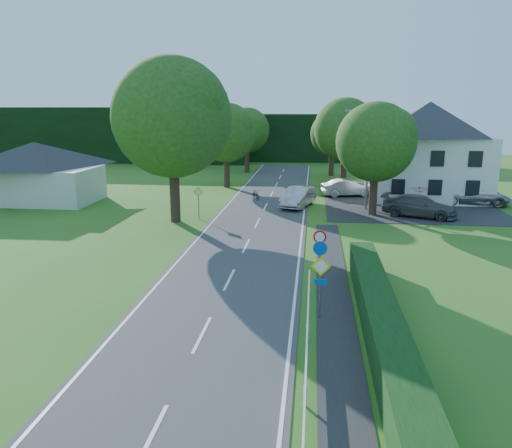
# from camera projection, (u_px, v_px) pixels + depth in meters

# --- Properties ---
(ground) EXTENTS (160.00, 160.00, 0.00)m
(ground) POSITION_uv_depth(u_px,v_px,m) (150.00, 442.00, 12.56)
(ground) COLOR #235919
(ground) RESTS_ON ground
(road) EXTENTS (7.00, 80.00, 0.04)m
(road) POSITION_uv_depth(u_px,v_px,m) (250.00, 238.00, 31.88)
(road) COLOR #3E3E41
(road) RESTS_ON ground
(footpath) EXTENTS (1.50, 44.00, 0.04)m
(footpath) POSITION_uv_depth(u_px,v_px,m) (344.00, 408.00, 13.93)
(footpath) COLOR #252527
(footpath) RESTS_ON ground
(parking_pad) EXTENTS (14.00, 16.00, 0.04)m
(parking_pad) POSITION_uv_depth(u_px,v_px,m) (407.00, 203.00, 43.09)
(parking_pad) COLOR #252527
(parking_pad) RESTS_ON ground
(line_edge_left) EXTENTS (0.12, 80.00, 0.01)m
(line_edge_left) POSITION_uv_depth(u_px,v_px,m) (200.00, 236.00, 32.24)
(line_edge_left) COLOR white
(line_edge_left) RESTS_ON road
(line_edge_right) EXTENTS (0.12, 80.00, 0.01)m
(line_edge_right) POSITION_uv_depth(u_px,v_px,m) (301.00, 239.00, 31.51)
(line_edge_right) COLOR white
(line_edge_right) RESTS_ON road
(line_centre) EXTENTS (0.12, 80.00, 0.01)m
(line_centre) POSITION_uv_depth(u_px,v_px,m) (250.00, 237.00, 31.87)
(line_centre) COLOR white
(line_centre) RESTS_ON road
(hedge_right) EXTENTS (1.20, 30.00, 1.30)m
(hedge_right) POSITION_uv_depth(u_px,v_px,m) (417.00, 438.00, 11.68)
(hedge_right) COLOR black
(hedge_right) RESTS_ON ground
(tree_main) EXTENTS (9.40, 9.40, 11.64)m
(tree_main) POSITION_uv_depth(u_px,v_px,m) (173.00, 141.00, 35.07)
(tree_main) COLOR #224514
(tree_main) RESTS_ON ground
(tree_left_far) EXTENTS (7.00, 7.00, 8.58)m
(tree_left_far) POSITION_uv_depth(u_px,v_px,m) (226.00, 145.00, 50.78)
(tree_left_far) COLOR #224514
(tree_left_far) RESTS_ON ground
(tree_right_far) EXTENTS (7.40, 7.40, 9.09)m
(tree_right_far) POSITION_uv_depth(u_px,v_px,m) (345.00, 142.00, 51.30)
(tree_right_far) COLOR #224514
(tree_right_far) RESTS_ON ground
(tree_left_back) EXTENTS (6.60, 6.60, 8.07)m
(tree_left_back) POSITION_uv_depth(u_px,v_px,m) (247.00, 140.00, 62.37)
(tree_left_back) COLOR #224514
(tree_left_back) RESTS_ON ground
(tree_right_back) EXTENTS (6.20, 6.20, 7.56)m
(tree_right_back) POSITION_uv_depth(u_px,v_px,m) (332.00, 144.00, 59.32)
(tree_right_back) COLOR #224514
(tree_right_back) RESTS_ON ground
(tree_right_mid) EXTENTS (7.00, 7.00, 8.58)m
(tree_right_mid) POSITION_uv_depth(u_px,v_px,m) (375.00, 159.00, 37.66)
(tree_right_mid) COLOR #224514
(tree_right_mid) RESTS_ON ground
(treeline_left) EXTENTS (44.00, 6.00, 8.00)m
(treeline_left) POSITION_uv_depth(u_px,v_px,m) (101.00, 135.00, 74.69)
(treeline_left) COLOR black
(treeline_left) RESTS_ON ground
(treeline_right) EXTENTS (30.00, 5.00, 7.00)m
(treeline_right) POSITION_uv_depth(u_px,v_px,m) (342.00, 138.00, 74.62)
(treeline_right) COLOR black
(treeline_right) RESTS_ON ground
(bungalow_left) EXTENTS (11.00, 6.50, 5.20)m
(bungalow_left) POSITION_uv_depth(u_px,v_px,m) (36.00, 171.00, 43.17)
(bungalow_left) COLOR beige
(bungalow_left) RESTS_ON ground
(house_white) EXTENTS (10.60, 8.40, 8.60)m
(house_white) POSITION_uv_depth(u_px,v_px,m) (427.00, 149.00, 44.75)
(house_white) COLOR white
(house_white) RESTS_ON ground
(streetlight) EXTENTS (2.03, 0.18, 8.00)m
(streetlight) POSITION_uv_depth(u_px,v_px,m) (367.00, 154.00, 39.60)
(streetlight) COLOR slate
(streetlight) RESTS_ON ground
(sign_priority_right) EXTENTS (0.78, 0.09, 2.59)m
(sign_priority_right) POSITION_uv_depth(u_px,v_px,m) (321.00, 276.00, 19.37)
(sign_priority_right) COLOR slate
(sign_priority_right) RESTS_ON ground
(sign_roundabout) EXTENTS (0.64, 0.08, 2.37)m
(sign_roundabout) POSITION_uv_depth(u_px,v_px,m) (320.00, 256.00, 22.30)
(sign_roundabout) COLOR slate
(sign_roundabout) RESTS_ON ground
(sign_speed_limit) EXTENTS (0.64, 0.11, 2.37)m
(sign_speed_limit) POSITION_uv_depth(u_px,v_px,m) (320.00, 242.00, 24.20)
(sign_speed_limit) COLOR slate
(sign_speed_limit) RESTS_ON ground
(sign_priority_left) EXTENTS (0.78, 0.09, 2.44)m
(sign_priority_left) POSITION_uv_depth(u_px,v_px,m) (198.00, 196.00, 36.80)
(sign_priority_left) COLOR slate
(sign_priority_left) RESTS_ON ground
(moving_car) EXTENTS (3.03, 5.33, 1.66)m
(moving_car) POSITION_uv_depth(u_px,v_px,m) (298.00, 197.00, 41.36)
(moving_car) COLOR #ADAEB2
(moving_car) RESTS_ON road
(motorcycle) EXTENTS (1.28, 1.85, 0.92)m
(motorcycle) POSITION_uv_depth(u_px,v_px,m) (256.00, 194.00, 44.72)
(motorcycle) COLOR black
(motorcycle) RESTS_ON road
(parked_car_silver_a) EXTENTS (5.05, 2.80, 1.58)m
(parked_car_silver_a) POSITION_uv_depth(u_px,v_px,m) (347.00, 188.00, 46.20)
(parked_car_silver_a) COLOR #B8B8BD
(parked_car_silver_a) RESTS_ON parking_pad
(parked_car_grey) EXTENTS (5.98, 4.19, 1.61)m
(parked_car_grey) POSITION_uv_depth(u_px,v_px,m) (419.00, 206.00, 37.68)
(parked_car_grey) COLOR #4A4A4F
(parked_car_grey) RESTS_ON parking_pad
(parked_car_silver_b) EXTENTS (5.83, 3.24, 1.54)m
(parked_car_silver_b) POSITION_uv_depth(u_px,v_px,m) (475.00, 195.00, 42.29)
(parked_car_silver_b) COLOR #9B99A0
(parked_car_silver_b) RESTS_ON parking_pad
(parasol) EXTENTS (2.44, 2.47, 2.01)m
(parasol) POSITION_uv_depth(u_px,v_px,m) (419.00, 199.00, 39.44)
(parasol) COLOR red
(parasol) RESTS_ON parking_pad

